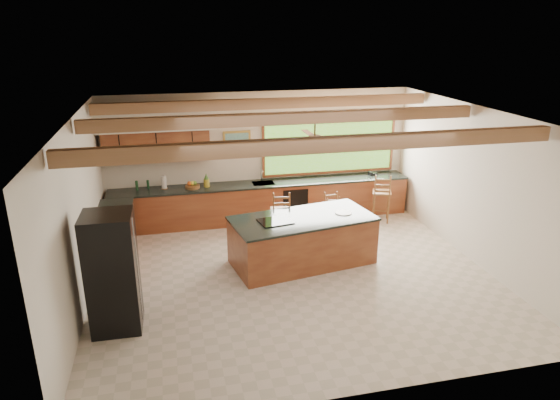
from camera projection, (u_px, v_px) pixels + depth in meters
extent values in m
plane|color=beige|center=(294.00, 276.00, 9.29)|extent=(7.20, 7.20, 0.00)
cube|color=beige|center=(260.00, 156.00, 11.78)|extent=(7.20, 0.04, 3.00)
cube|color=beige|center=(364.00, 290.00, 5.80)|extent=(7.20, 0.04, 3.00)
cube|color=beige|center=(78.00, 216.00, 8.04)|extent=(0.04, 6.50, 3.00)
cube|color=beige|center=(476.00, 186.00, 9.55)|extent=(0.04, 6.50, 3.00)
cube|color=tan|center=(295.00, 115.00, 8.29)|extent=(7.20, 6.50, 0.04)
cube|color=#8F6247|center=(324.00, 145.00, 6.87)|extent=(7.10, 0.15, 0.22)
cube|color=#8F6247|center=(288.00, 118.00, 8.80)|extent=(7.10, 0.15, 0.22)
cube|color=#8F6247|center=(268.00, 103.00, 10.46)|extent=(7.10, 0.15, 0.22)
cube|color=brown|center=(157.00, 146.00, 10.98)|extent=(2.30, 0.35, 0.70)
cube|color=beige|center=(155.00, 119.00, 10.72)|extent=(2.60, 0.50, 0.48)
cylinder|color=#FFEABF|center=(122.00, 131.00, 10.65)|extent=(0.10, 0.10, 0.01)
cylinder|color=#FFEABF|center=(188.00, 128.00, 10.94)|extent=(0.10, 0.10, 0.01)
cube|color=#86BA42|center=(329.00, 145.00, 12.05)|extent=(3.20, 0.04, 1.30)
cube|color=#AE8335|center=(237.00, 142.00, 11.52)|extent=(0.64, 0.03, 0.54)
cube|color=#3C6D52|center=(237.00, 143.00, 11.50)|extent=(0.54, 0.01, 0.44)
cube|color=brown|center=(264.00, 202.00, 11.82)|extent=(7.00, 0.65, 0.88)
cube|color=black|center=(263.00, 184.00, 11.67)|extent=(7.04, 0.69, 0.04)
cube|color=brown|center=(115.00, 241.00, 9.70)|extent=(0.65, 2.35, 0.88)
cube|color=black|center=(112.00, 219.00, 9.55)|extent=(0.69, 2.39, 0.04)
cube|color=black|center=(296.00, 206.00, 11.67)|extent=(0.60, 0.02, 0.78)
cube|color=silver|center=(263.00, 184.00, 11.67)|extent=(0.50, 0.38, 0.03)
cylinder|color=silver|center=(262.00, 175.00, 11.80)|extent=(0.03, 0.03, 0.30)
cylinder|color=silver|center=(262.00, 170.00, 11.66)|extent=(0.03, 0.20, 0.03)
cylinder|color=silver|center=(164.00, 182.00, 11.21)|extent=(0.12, 0.12, 0.30)
cylinder|color=#183D1E|center=(137.00, 186.00, 11.13)|extent=(0.06, 0.06, 0.21)
cylinder|color=#183D1E|center=(148.00, 184.00, 11.24)|extent=(0.06, 0.06, 0.20)
cube|color=black|center=(373.00, 173.00, 12.28)|extent=(0.22, 0.19, 0.09)
cube|color=brown|center=(302.00, 241.00, 9.68)|extent=(2.84, 1.68, 0.90)
cube|color=black|center=(303.00, 218.00, 9.52)|extent=(2.89, 1.72, 0.04)
cube|color=black|center=(275.00, 221.00, 9.30)|extent=(0.67, 0.57, 0.02)
cylinder|color=silver|center=(343.00, 213.00, 9.74)|extent=(0.33, 0.33, 0.02)
cube|color=black|center=(113.00, 273.00, 7.43)|extent=(0.74, 0.72, 1.86)
cube|color=silver|center=(138.00, 270.00, 7.51)|extent=(0.02, 0.05, 1.71)
cube|color=brown|center=(281.00, 211.00, 10.55)|extent=(0.47, 0.47, 0.04)
cylinder|color=brown|center=(275.00, 230.00, 10.49)|extent=(0.04, 0.04, 0.68)
cylinder|color=brown|center=(290.00, 229.00, 10.56)|extent=(0.04, 0.04, 0.68)
cylinder|color=brown|center=(272.00, 224.00, 10.79)|extent=(0.04, 0.04, 0.68)
cylinder|color=brown|center=(286.00, 223.00, 10.86)|extent=(0.04, 0.04, 0.68)
cube|color=brown|center=(328.00, 206.00, 11.17)|extent=(0.36, 0.36, 0.04)
cylinder|color=brown|center=(324.00, 221.00, 11.11)|extent=(0.03, 0.03, 0.57)
cylinder|color=brown|center=(336.00, 220.00, 11.17)|extent=(0.03, 0.03, 0.57)
cylinder|color=brown|center=(320.00, 217.00, 11.36)|extent=(0.03, 0.03, 0.57)
cylinder|color=brown|center=(332.00, 216.00, 11.42)|extent=(0.03, 0.03, 0.57)
cube|color=brown|center=(330.00, 212.00, 10.82)|extent=(0.37, 0.37, 0.04)
cylinder|color=brown|center=(326.00, 227.00, 10.77)|extent=(0.03, 0.03, 0.56)
cylinder|color=brown|center=(338.00, 226.00, 10.83)|extent=(0.03, 0.03, 0.56)
cylinder|color=brown|center=(322.00, 223.00, 11.02)|extent=(0.03, 0.03, 0.56)
cylinder|color=brown|center=(334.00, 222.00, 11.08)|extent=(0.03, 0.03, 0.56)
cube|color=brown|center=(382.00, 192.00, 11.67)|extent=(0.55, 0.55, 0.04)
cylinder|color=brown|center=(377.00, 210.00, 11.61)|extent=(0.04, 0.04, 0.69)
cylinder|color=brown|center=(390.00, 209.00, 11.68)|extent=(0.04, 0.04, 0.69)
cylinder|color=brown|center=(371.00, 205.00, 11.92)|extent=(0.04, 0.04, 0.69)
cylinder|color=brown|center=(384.00, 204.00, 11.99)|extent=(0.04, 0.04, 0.69)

